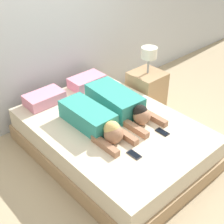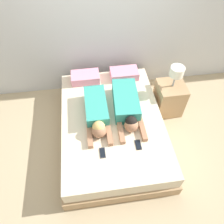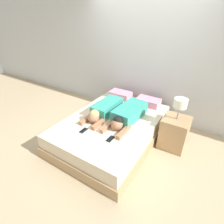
% 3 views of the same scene
% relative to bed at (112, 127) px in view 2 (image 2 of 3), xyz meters
% --- Properties ---
extents(ground_plane, '(12.00, 12.00, 0.00)m').
position_rel_bed_xyz_m(ground_plane, '(0.00, 0.00, -0.22)').
color(ground_plane, tan).
extents(wall_back, '(12.00, 0.06, 2.60)m').
position_rel_bed_xyz_m(wall_back, '(0.00, 1.24, 1.08)').
color(wall_back, silver).
rests_on(wall_back, ground_plane).
extents(bed, '(1.56, 2.19, 0.44)m').
position_rel_bed_xyz_m(bed, '(0.00, 0.00, 0.00)').
color(bed, tan).
rests_on(bed, ground_plane).
extents(pillow_head_left, '(0.48, 0.29, 0.14)m').
position_rel_bed_xyz_m(pillow_head_left, '(-0.34, 0.89, 0.29)').
color(pillow_head_left, pink).
rests_on(pillow_head_left, bed).
extents(pillow_head_right, '(0.48, 0.29, 0.14)m').
position_rel_bed_xyz_m(pillow_head_right, '(0.34, 0.89, 0.29)').
color(pillow_head_right, pink).
rests_on(pillow_head_right, bed).
extents(person_left, '(0.34, 0.99, 0.24)m').
position_rel_bed_xyz_m(person_left, '(-0.22, 0.05, 0.33)').
color(person_left, teal).
rests_on(person_left, bed).
extents(person_right, '(0.41, 1.07, 0.23)m').
position_rel_bed_xyz_m(person_right, '(0.24, 0.13, 0.34)').
color(person_right, teal).
rests_on(person_right, bed).
extents(cell_phone_left, '(0.07, 0.16, 0.01)m').
position_rel_bed_xyz_m(cell_phone_left, '(-0.20, -0.56, 0.23)').
color(cell_phone_left, '#2D2D33').
rests_on(cell_phone_left, bed).
extents(cell_phone_right, '(0.07, 0.16, 0.01)m').
position_rel_bed_xyz_m(cell_phone_right, '(0.29, -0.50, 0.23)').
color(cell_phone_right, black).
rests_on(cell_phone_right, bed).
extents(nightstand, '(0.44, 0.44, 0.95)m').
position_rel_bed_xyz_m(nightstand, '(1.04, 0.41, 0.11)').
color(nightstand, tan).
rests_on(nightstand, ground_plane).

